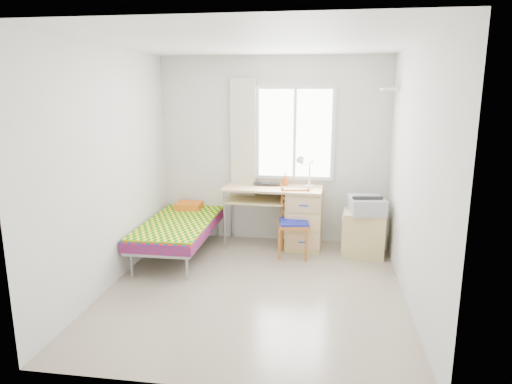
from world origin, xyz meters
TOP-DOWN VIEW (x-y plane):
  - floor at (0.00, 0.00)m, footprint 3.50×3.50m
  - ceiling at (0.00, 0.00)m, footprint 3.50×3.50m
  - wall_back at (0.00, 1.75)m, footprint 3.20×0.00m
  - wall_left at (-1.60, 0.00)m, footprint 0.00×3.50m
  - wall_right at (1.60, 0.00)m, footprint 0.00×3.50m
  - window at (0.30, 1.73)m, footprint 1.10×0.04m
  - curtain at (-0.42, 1.68)m, footprint 0.35×0.05m
  - floating_shelf at (1.49, 1.40)m, footprint 0.20×0.32m
  - bed at (-1.15, 1.00)m, footprint 0.87×1.82m
  - desk at (0.40, 1.46)m, footprint 1.37×0.67m
  - chair at (0.36, 1.13)m, footprint 0.44×0.44m
  - cabinet at (1.25, 1.27)m, footprint 0.58×0.52m
  - printer at (1.27, 1.24)m, footprint 0.49×0.54m
  - laptop at (-0.07, 1.51)m, footprint 0.38×0.25m
  - pen_cup at (0.19, 1.60)m, footprint 0.09×0.09m
  - task_lamp at (0.46, 1.35)m, footprint 0.24×0.34m
  - book at (-0.14, 1.44)m, footprint 0.22×0.28m

SIDE VIEW (x-z plane):
  - floor at x=0.00m, z-range 0.00..0.00m
  - cabinet at x=1.25m, z-range 0.00..0.59m
  - bed at x=-1.15m, z-range -0.01..0.78m
  - desk at x=0.40m, z-range 0.03..0.87m
  - chair at x=0.36m, z-range 0.05..0.94m
  - book at x=-0.14m, z-range 0.58..0.60m
  - printer at x=1.27m, z-range 0.59..0.80m
  - laptop at x=-0.07m, z-range 0.84..0.87m
  - pen_cup at x=0.19m, z-range 0.84..0.94m
  - task_lamp at x=0.46m, z-range 0.90..1.35m
  - wall_left at x=-1.60m, z-range -0.45..3.05m
  - wall_right at x=1.60m, z-range -0.45..3.05m
  - wall_back at x=0.00m, z-range -0.30..2.90m
  - curtain at x=-0.42m, z-range 0.60..2.30m
  - window at x=0.30m, z-range 0.90..2.20m
  - floating_shelf at x=1.49m, z-range 2.13..2.17m
  - ceiling at x=0.00m, z-range 2.60..2.60m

